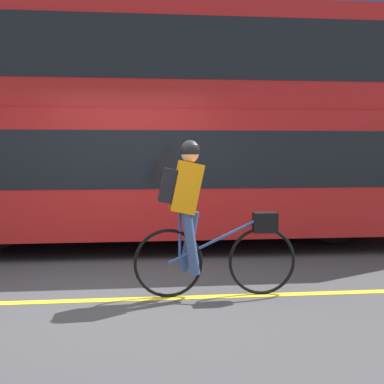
% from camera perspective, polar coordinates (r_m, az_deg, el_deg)
% --- Properties ---
extents(ground_plane, '(80.00, 80.00, 0.00)m').
position_cam_1_polar(ground_plane, '(5.95, -6.66, -11.10)').
color(ground_plane, '#424244').
extents(road_center_line, '(50.00, 0.14, 0.01)m').
position_cam_1_polar(road_center_line, '(5.87, -6.66, -11.28)').
color(road_center_line, yellow).
rests_on(road_center_line, ground_plane).
extents(sidewalk_curb, '(60.00, 1.73, 0.11)m').
position_cam_1_polar(sidewalk_curb, '(11.33, -6.62, -3.41)').
color(sidewalk_curb, gray).
rests_on(sidewalk_curb, ground_plane).
extents(building_facade, '(60.00, 0.30, 6.81)m').
position_cam_1_polar(building_facade, '(12.38, -6.75, 12.80)').
color(building_facade, '#33478C').
rests_on(building_facade, ground_plane).
extents(bus, '(9.17, 2.53, 3.78)m').
position_cam_1_polar(bus, '(8.92, -2.45, 7.63)').
color(bus, black).
rests_on(bus, ground_plane).
extents(cyclist_on_bike, '(1.79, 0.32, 1.70)m').
position_cam_1_polar(cyclist_on_bike, '(5.78, 0.79, -2.34)').
color(cyclist_on_bike, black).
rests_on(cyclist_on_bike, ground_plane).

